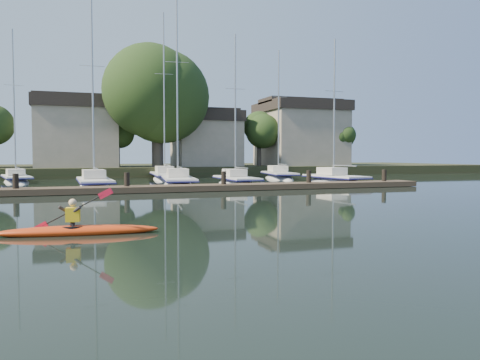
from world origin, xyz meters
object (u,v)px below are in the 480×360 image
object	(u,v)px
sailboat_5	(16,184)
sailboat_2	(178,188)
dock	(177,188)
kayak	(78,229)
sailboat_1	(95,191)
sailboat_4	(335,186)
sailboat_3	(236,187)
sailboat_7	(279,181)
sailboat_6	(165,182)

from	to	relation	value
sailboat_5	sailboat_2	bearing A→B (deg)	-47.28
dock	kayak	bearing A→B (deg)	-110.92
sailboat_1	sailboat_4	world-z (taller)	sailboat_1
sailboat_4	sailboat_3	bearing A→B (deg)	164.55
sailboat_1	sailboat_2	size ratio (longest dim) A/B	0.92
sailboat_7	dock	bearing A→B (deg)	-125.03
sailboat_1	sailboat_5	distance (m)	10.66
dock	sailboat_3	size ratio (longest dim) A/B	2.70
sailboat_6	sailboat_2	bearing A→B (deg)	-89.88
sailboat_3	sailboat_6	world-z (taller)	sailboat_6
sailboat_6	sailboat_7	world-z (taller)	sailboat_6
kayak	sailboat_6	world-z (taller)	sailboat_6
dock	sailboat_7	size ratio (longest dim) A/B	2.53
sailboat_6	sailboat_4	bearing A→B (deg)	-36.70
sailboat_7	kayak	bearing A→B (deg)	-113.71
kayak	sailboat_5	distance (m)	28.82
sailboat_4	sailboat_5	xyz separation A→B (m)	(-23.98, 9.68, 0.04)
sailboat_3	sailboat_5	world-z (taller)	sailboat_5
sailboat_1	kayak	bearing A→B (deg)	-95.20
sailboat_1	sailboat_2	world-z (taller)	sailboat_2
dock	sailboat_6	bearing A→B (deg)	83.50
sailboat_4	sailboat_6	bearing A→B (deg)	133.37
sailboat_5	dock	bearing A→B (deg)	-63.97
sailboat_4	dock	bearing A→B (deg)	-170.01
kayak	sailboat_1	bearing A→B (deg)	93.53
kayak	sailboat_1	xyz separation A→B (m)	(0.88, 19.51, -0.36)
sailboat_2	sailboat_6	world-z (taller)	sailboat_6
sailboat_5	sailboat_6	bearing A→B (deg)	-11.18
sailboat_6	kayak	bearing A→B (deg)	-100.88
kayak	sailboat_4	bearing A→B (deg)	50.75
sailboat_7	sailboat_6	bearing A→B (deg)	-178.92
sailboat_4	sailboat_6	world-z (taller)	sailboat_6
dock	sailboat_2	size ratio (longest dim) A/B	2.20
sailboat_6	sailboat_7	xyz separation A→B (m)	(10.52, -1.57, -0.01)
sailboat_4	sailboat_1	bearing A→B (deg)	170.77
sailboat_6	sailboat_7	distance (m)	10.63
kayak	sailboat_2	bearing A→B (deg)	77.55
sailboat_1	sailboat_3	world-z (taller)	sailboat_1
sailboat_5	sailboat_7	xyz separation A→B (m)	(22.76, -1.41, -0.03)
dock	sailboat_4	distance (m)	13.90
sailboat_1	sailboat_6	world-z (taller)	sailboat_6
sailboat_1	sailboat_4	xyz separation A→B (m)	(18.06, -0.82, -0.01)
sailboat_2	sailboat_4	xyz separation A→B (m)	(12.21, -1.34, -0.01)
sailboat_2	sailboat_7	distance (m)	12.99
kayak	sailboat_3	size ratio (longest dim) A/B	0.35
kayak	sailboat_2	world-z (taller)	sailboat_2
sailboat_4	sailboat_6	xyz separation A→B (m)	(-11.74, 9.84, 0.02)
sailboat_4	sailboat_5	distance (m)	25.86
sailboat_1	sailboat_7	size ratio (longest dim) A/B	1.06
kayak	sailboat_5	world-z (taller)	sailboat_5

